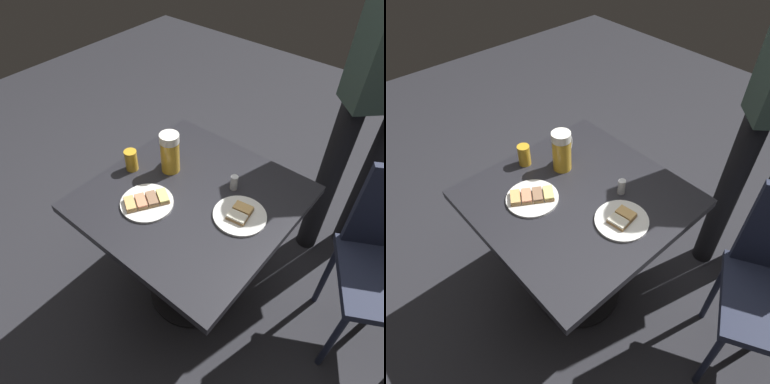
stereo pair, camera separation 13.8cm
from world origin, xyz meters
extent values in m
plane|color=#28282D|center=(0.00, 0.00, 0.00)|extent=(6.00, 6.00, 0.00)
cylinder|color=black|center=(0.00, 0.00, 0.01)|extent=(0.44, 0.44, 0.01)
cylinder|color=black|center=(0.00, 0.00, 0.35)|extent=(0.09, 0.09, 0.67)
cube|color=#232328|center=(0.00, 0.00, 0.69)|extent=(0.78, 0.77, 0.04)
cylinder|color=white|center=(-0.15, 0.10, 0.71)|extent=(0.21, 0.21, 0.01)
cube|color=#9E7547|center=(-0.20, 0.14, 0.72)|extent=(0.07, 0.08, 0.01)
cube|color=#E5B266|center=(-0.20, 0.14, 0.73)|extent=(0.07, 0.08, 0.01)
cube|color=#9E7547|center=(-0.16, 0.12, 0.72)|extent=(0.07, 0.08, 0.01)
cube|color=#EA8E66|center=(-0.16, 0.12, 0.73)|extent=(0.07, 0.08, 0.01)
cube|color=#9E7547|center=(-0.13, 0.09, 0.72)|extent=(0.07, 0.08, 0.01)
cube|color=#997051|center=(-0.13, 0.09, 0.73)|extent=(0.07, 0.08, 0.01)
cube|color=#9E7547|center=(-0.09, 0.07, 0.72)|extent=(0.07, 0.08, 0.01)
cube|color=#EFE07A|center=(-0.09, 0.07, 0.73)|extent=(0.07, 0.08, 0.01)
cylinder|color=white|center=(0.03, -0.21, 0.71)|extent=(0.20, 0.20, 0.01)
cube|color=#9E7547|center=(0.05, -0.20, 0.72)|extent=(0.06, 0.08, 0.01)
cube|color=#E5B266|center=(0.05, -0.20, 0.73)|extent=(0.05, 0.07, 0.01)
cube|color=#9E7547|center=(0.01, -0.21, 0.72)|extent=(0.06, 0.08, 0.01)
cube|color=white|center=(0.01, -0.21, 0.73)|extent=(0.05, 0.07, 0.01)
cylinder|color=gold|center=(0.06, 0.17, 0.78)|extent=(0.08, 0.08, 0.14)
cylinder|color=white|center=(0.06, 0.17, 0.87)|extent=(0.08, 0.08, 0.03)
torus|color=silver|center=(0.11, 0.19, 0.79)|extent=(0.09, 0.05, 0.09)
cylinder|color=gold|center=(-0.04, 0.30, 0.75)|extent=(0.05, 0.05, 0.09)
cylinder|color=silver|center=(0.14, -0.10, 0.74)|extent=(0.03, 0.03, 0.06)
cylinder|color=#1E2338|center=(0.08, -0.69, 0.24)|extent=(0.03, 0.03, 0.47)
cylinder|color=#1E2338|center=(0.36, -0.53, 0.24)|extent=(0.03, 0.03, 0.47)
cylinder|color=black|center=(0.68, -0.32, 0.46)|extent=(0.11, 0.11, 0.92)
cylinder|color=black|center=(0.84, -0.47, 0.46)|extent=(0.11, 0.11, 0.92)
camera|label=1|loc=(-0.75, -0.63, 1.70)|focal=33.17mm
camera|label=2|loc=(-0.66, -0.73, 1.70)|focal=33.17mm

